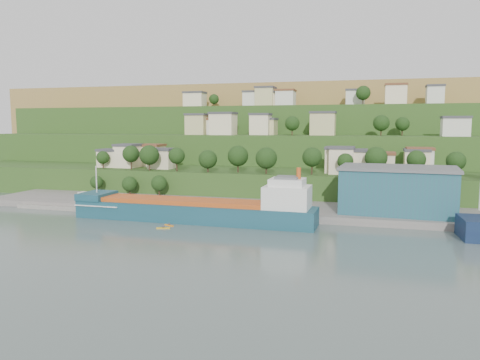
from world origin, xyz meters
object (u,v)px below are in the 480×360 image
(warehouse, at_px, (397,190))
(kayak_orange, at_px, (169,225))
(caravan, at_px, (89,197))
(cargo_ship_near, at_px, (201,211))

(warehouse, distance_m, kayak_orange, 63.22)
(caravan, bearing_deg, warehouse, 5.94)
(cargo_ship_near, relative_size, warehouse, 2.10)
(caravan, bearing_deg, kayak_orange, -25.39)
(kayak_orange, bearing_deg, cargo_ship_near, 75.61)
(cargo_ship_near, bearing_deg, warehouse, 19.30)
(caravan, xyz_separation_m, kayak_orange, (38.18, -21.44, -2.55))
(kayak_orange, bearing_deg, warehouse, 47.55)
(warehouse, bearing_deg, cargo_ship_near, -157.55)
(cargo_ship_near, bearing_deg, kayak_orange, -127.86)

